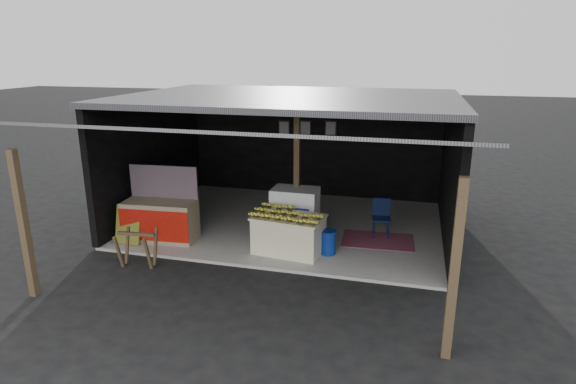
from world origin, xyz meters
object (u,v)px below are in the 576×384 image
(sawhorse, at_px, (137,245))
(plastic_chair, at_px, (381,214))
(banana_table, at_px, (289,234))
(neighbor_stall, at_px, (161,218))
(water_barrel, at_px, (328,243))
(white_crate, at_px, (295,213))

(sawhorse, height_order, plastic_chair, plastic_chair)
(banana_table, xyz_separation_m, plastic_chair, (1.71, 1.41, 0.10))
(neighbor_stall, xyz_separation_m, water_barrel, (3.59, 0.15, -0.24))
(white_crate, xyz_separation_m, water_barrel, (0.86, -0.74, -0.31))
(white_crate, bearing_deg, sawhorse, -139.78)
(neighbor_stall, height_order, water_barrel, neighbor_stall)
(neighbor_stall, distance_m, sawhorse, 1.27)
(neighbor_stall, bearing_deg, plastic_chair, 13.36)
(banana_table, height_order, sawhorse, banana_table)
(sawhorse, xyz_separation_m, plastic_chair, (4.33, 2.69, 0.10))
(plastic_chair, bearing_deg, banana_table, -148.37)
(white_crate, height_order, water_barrel, white_crate)
(banana_table, bearing_deg, water_barrel, 15.69)
(water_barrel, bearing_deg, neighbor_stall, -177.68)
(sawhorse, height_order, water_barrel, sawhorse)
(sawhorse, bearing_deg, plastic_chair, 25.55)
(neighbor_stall, relative_size, plastic_chair, 1.91)
(banana_table, height_order, water_barrel, banana_table)
(neighbor_stall, bearing_deg, banana_table, -3.73)
(sawhorse, distance_m, plastic_chair, 5.10)
(sawhorse, relative_size, plastic_chair, 0.89)
(neighbor_stall, distance_m, water_barrel, 3.60)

